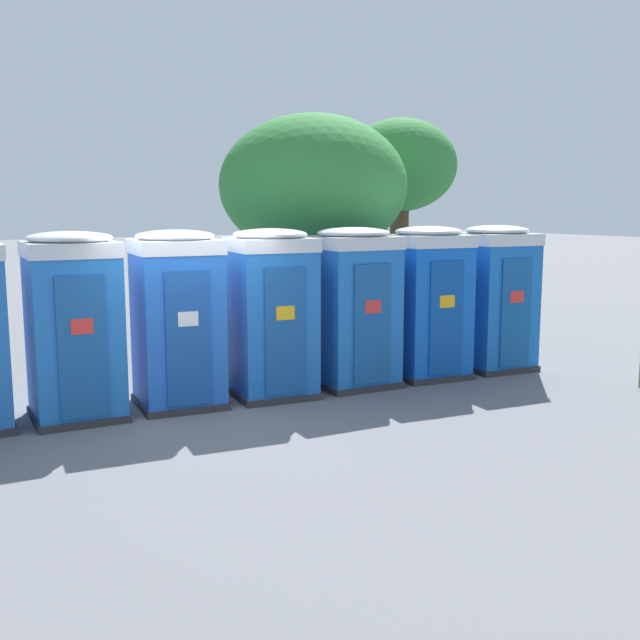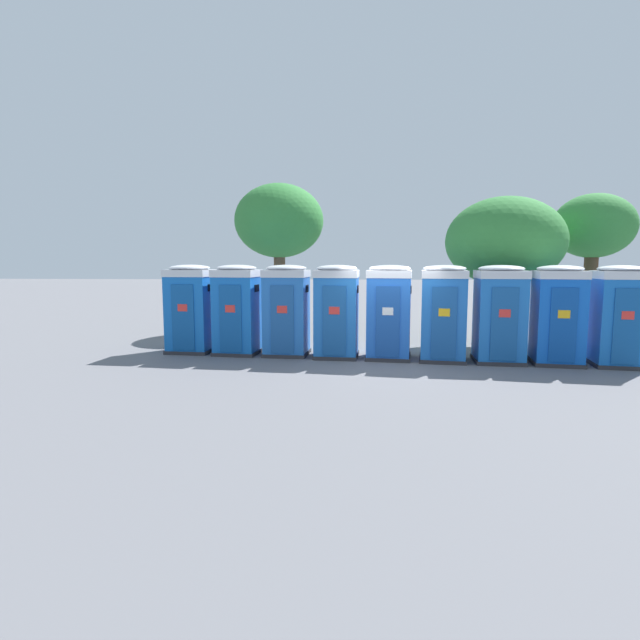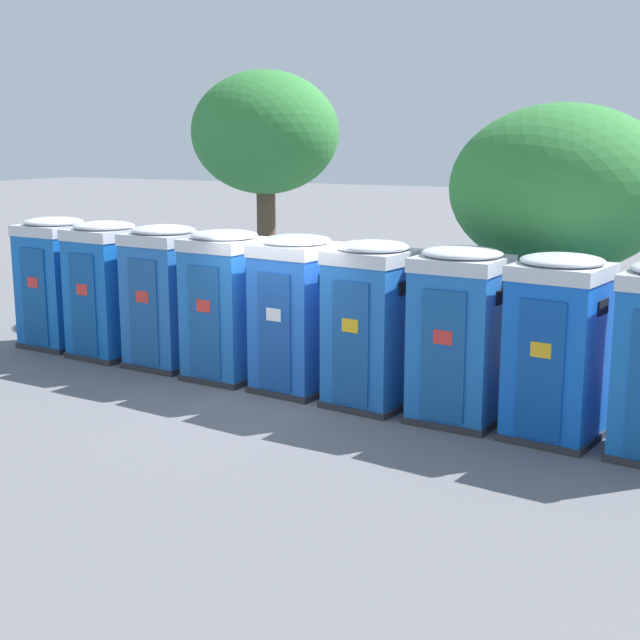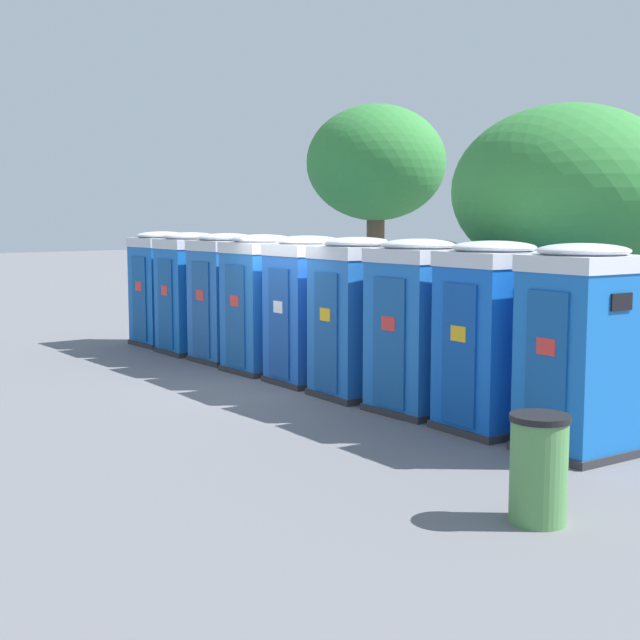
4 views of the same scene
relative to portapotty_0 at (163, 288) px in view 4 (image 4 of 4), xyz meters
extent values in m
plane|color=slate|center=(5.64, -0.93, -1.28)|extent=(120.00, 120.00, 0.00)
cube|color=#2D2D33|center=(0.00, 0.01, -1.23)|extent=(1.32, 1.29, 0.10)
cube|color=blue|center=(0.00, 0.01, -0.13)|extent=(1.26, 1.23, 2.10)
cube|color=#104D99|center=(-0.04, -0.58, -0.21)|extent=(0.65, 0.08, 1.85)
cube|color=red|center=(-0.05, -0.60, 0.07)|extent=(0.28, 0.03, 0.20)
cube|color=black|center=(0.60, -0.04, 0.60)|extent=(0.05, 0.36, 0.20)
cube|color=silver|center=(0.00, 0.01, 1.02)|extent=(1.30, 1.26, 0.20)
ellipsoid|color=silver|center=(0.00, 0.01, 1.17)|extent=(1.24, 1.20, 0.18)
cube|color=#2D2D33|center=(1.41, -0.20, -1.23)|extent=(1.32, 1.32, 0.10)
cube|color=blue|center=(1.41, -0.20, -0.13)|extent=(1.25, 1.25, 2.10)
cube|color=#104D99|center=(1.35, -0.78, -0.21)|extent=(0.63, 0.10, 1.85)
cube|color=red|center=(1.35, -0.80, 0.07)|extent=(0.28, 0.04, 0.20)
cube|color=black|center=(1.99, -0.26, 0.60)|extent=(0.06, 0.36, 0.20)
cube|color=silver|center=(1.41, -0.20, 1.02)|extent=(1.29, 1.29, 0.20)
ellipsoid|color=silver|center=(1.41, -0.20, 1.17)|extent=(1.23, 1.23, 0.18)
cube|color=#2D2D33|center=(2.84, -0.29, -1.23)|extent=(1.29, 1.28, 0.10)
cube|color=blue|center=(2.84, -0.29, -0.13)|extent=(1.23, 1.22, 2.10)
cube|color=#1B5097|center=(2.80, -0.88, -0.21)|extent=(0.63, 0.08, 1.85)
cube|color=red|center=(2.80, -0.90, 0.07)|extent=(0.28, 0.03, 0.20)
cube|color=black|center=(3.43, -0.34, 0.60)|extent=(0.05, 0.36, 0.20)
cube|color=silver|center=(2.84, -0.29, 1.02)|extent=(1.27, 1.26, 0.20)
ellipsoid|color=silver|center=(2.84, -0.29, 1.17)|extent=(1.21, 1.20, 0.18)
cube|color=#2D2D33|center=(4.25, -0.51, -1.23)|extent=(1.27, 1.28, 0.10)
cube|color=blue|center=(4.25, -0.51, -0.13)|extent=(1.21, 1.22, 2.10)
cube|color=#185198|center=(4.21, -1.09, -0.21)|extent=(0.62, 0.08, 1.85)
cube|color=red|center=(4.21, -1.11, 0.07)|extent=(0.28, 0.03, 0.20)
cube|color=black|center=(4.83, -0.55, 0.60)|extent=(0.05, 0.36, 0.20)
cube|color=silver|center=(4.25, -0.51, 1.02)|extent=(1.25, 1.26, 0.20)
ellipsoid|color=silver|center=(4.25, -0.51, 1.17)|extent=(1.19, 1.19, 0.18)
cube|color=#2D2D33|center=(5.68, -0.62, -1.23)|extent=(1.32, 1.34, 0.10)
cube|color=blue|center=(5.68, -0.62, -0.13)|extent=(1.26, 1.27, 2.10)
cube|color=#194A9E|center=(5.60, -1.20, -0.21)|extent=(0.62, 0.11, 1.85)
cube|color=white|center=(5.60, -1.22, 0.07)|extent=(0.28, 0.04, 0.20)
cube|color=black|center=(6.25, -0.69, 0.60)|extent=(0.07, 0.36, 0.20)
cube|color=silver|center=(5.68, -0.62, 1.02)|extent=(1.30, 1.31, 0.20)
ellipsoid|color=silver|center=(5.68, -0.62, 1.17)|extent=(1.23, 1.25, 0.18)
cube|color=#2D2D33|center=(7.09, -0.82, -1.23)|extent=(1.35, 1.35, 0.10)
cube|color=blue|center=(7.09, -0.82, -0.13)|extent=(1.28, 1.29, 2.10)
cube|color=#174E97|center=(7.01, -1.40, -0.21)|extent=(0.62, 0.12, 1.85)
cube|color=yellow|center=(7.00, -1.42, 0.07)|extent=(0.28, 0.05, 0.20)
cube|color=black|center=(7.66, -0.90, 0.60)|extent=(0.07, 0.36, 0.20)
cube|color=silver|center=(7.09, -0.82, 1.02)|extent=(1.32, 1.33, 0.20)
ellipsoid|color=silver|center=(7.09, -0.82, 1.17)|extent=(1.26, 1.26, 0.18)
cube|color=#2D2D33|center=(8.51, -0.93, -1.23)|extent=(1.32, 1.28, 0.10)
cube|color=blue|center=(8.51, -0.93, -0.13)|extent=(1.26, 1.22, 2.10)
cube|color=#165199|center=(8.47, -1.52, -0.21)|extent=(0.65, 0.08, 1.85)
cube|color=red|center=(8.47, -1.54, 0.07)|extent=(0.28, 0.03, 0.20)
cube|color=black|center=(9.11, -0.98, 0.60)|extent=(0.05, 0.36, 0.20)
cube|color=silver|center=(8.51, -0.93, 1.02)|extent=(1.29, 1.26, 0.20)
ellipsoid|color=silver|center=(8.51, -0.93, 1.17)|extent=(1.23, 1.20, 0.18)
cube|color=#2D2D33|center=(9.94, -1.07, -1.23)|extent=(1.35, 1.35, 0.10)
cube|color=blue|center=(9.94, -1.07, -0.13)|extent=(1.28, 1.29, 2.10)
cube|color=#0E46A0|center=(9.85, -1.65, -0.21)|extent=(0.62, 0.12, 1.85)
cube|color=yellow|center=(9.85, -1.66, 0.07)|extent=(0.28, 0.05, 0.20)
cube|color=black|center=(10.51, -1.15, 0.60)|extent=(0.08, 0.36, 0.20)
cube|color=silver|center=(9.94, -1.07, 1.02)|extent=(1.32, 1.33, 0.20)
ellipsoid|color=silver|center=(9.94, -1.07, 1.17)|extent=(1.26, 1.26, 0.18)
cube|color=#2D2D33|center=(11.36, -1.22, -1.23)|extent=(1.31, 1.34, 0.10)
cube|color=blue|center=(11.36, -1.22, -0.13)|extent=(1.25, 1.28, 2.10)
cube|color=#124D97|center=(11.28, -1.79, -0.21)|extent=(0.61, 0.11, 1.85)
cube|color=red|center=(11.27, -1.81, 0.07)|extent=(0.28, 0.05, 0.20)
cube|color=black|center=(11.92, -1.29, 0.60)|extent=(0.07, 0.36, 0.20)
cube|color=silver|center=(11.36, -1.22, 1.02)|extent=(1.29, 1.32, 0.20)
ellipsoid|color=silver|center=(11.36, -1.22, 1.17)|extent=(1.23, 1.25, 0.18)
cylinder|color=brown|center=(9.30, 1.55, -0.03)|extent=(0.27, 0.27, 2.51)
ellipsoid|color=#337F38|center=(9.30, 1.55, 1.97)|extent=(3.54, 3.54, 2.68)
cylinder|color=brown|center=(1.89, 4.83, 0.42)|extent=(0.43, 0.43, 3.40)
ellipsoid|color=#337F38|center=(1.89, 4.83, 2.87)|extent=(3.35, 3.35, 2.77)
cylinder|color=#518C4C|center=(12.50, -3.68, -0.80)|extent=(0.53, 0.53, 0.97)
cylinder|color=black|center=(12.50, -3.68, -0.28)|extent=(0.57, 0.57, 0.06)
camera|label=1|loc=(1.78, -10.65, 1.58)|focal=42.00mm
camera|label=2|loc=(4.70, -14.13, 1.35)|focal=28.00mm
camera|label=3|loc=(12.44, -12.89, 2.75)|focal=50.00mm
camera|label=4|loc=(17.17, -10.56, 1.55)|focal=50.00mm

